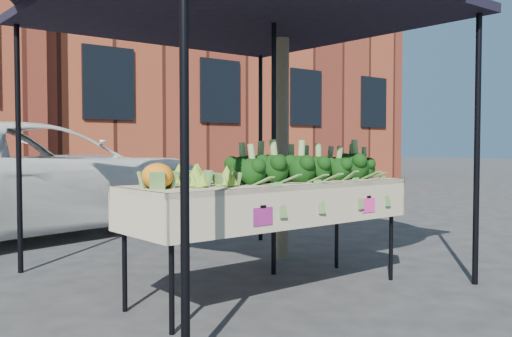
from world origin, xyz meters
The scene contains 9 objects.
ground centered at (0.00, 0.00, 0.00)m, with size 90.00×90.00×0.00m, color #28282A.
table centered at (0.09, 0.15, 0.45)m, with size 2.41×0.84×0.90m.
canopy centered at (0.21, 0.75, 1.37)m, with size 3.16×3.16×2.74m, color black, non-canonical shape.
broccoli_heap centered at (0.48, 0.17, 1.04)m, with size 1.62×0.59×0.29m, color black.
romanesco_cluster centered at (-0.57, 0.18, 1.01)m, with size 0.45×0.59×0.22m, color #8CB639.
cauliflower_pair centered at (-0.96, 0.10, 1.00)m, with size 0.22×0.22×0.20m, color orange.
vehicle centered at (-0.41, 4.45, 2.68)m, with size 2.47×1.49×5.35m, color white.
street_tree centered at (1.10, 1.16, 2.12)m, with size 2.15×2.15×4.23m, color #1E4C14, non-canonical shape.
building_right centered at (7.00, 12.50, 4.25)m, with size 12.00×8.00×8.50m, color maroon.
Camera 1 is at (-2.82, -3.26, 1.19)m, focal length 39.68 mm.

